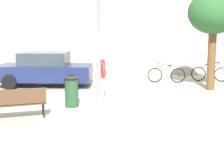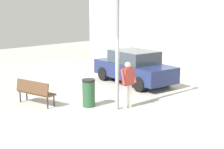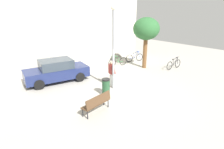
{
  "view_description": "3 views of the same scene",
  "coord_description": "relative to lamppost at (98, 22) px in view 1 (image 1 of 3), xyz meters",
  "views": [
    {
      "loc": [
        -0.63,
        -9.75,
        2.74
      ],
      "look_at": [
        0.58,
        1.34,
        1.0
      ],
      "focal_mm": 50.7,
      "sensor_mm": 36.0,
      "label": 1
    },
    {
      "loc": [
        7.78,
        -6.57,
        3.58
      ],
      "look_at": [
        -0.04,
        1.17,
        1.25
      ],
      "focal_mm": 52.25,
      "sensor_mm": 36.0,
      "label": 2
    },
    {
      "loc": [
        -6.98,
        -7.2,
        4.76
      ],
      "look_at": [
        -0.4,
        0.81,
        1.16
      ],
      "focal_mm": 30.3,
      "sensor_mm": 36.0,
      "label": 3
    }
  ],
  "objects": [
    {
      "name": "bicycle_green",
      "position": [
        3.49,
        3.6,
        -2.48
      ],
      "size": [
        1.79,
        0.39,
        0.97
      ],
      "color": "black",
      "rests_on": "ground_plane"
    },
    {
      "name": "park_bench",
      "position": [
        -2.49,
        -1.77,
        -2.32
      ],
      "size": [
        1.66,
        0.78,
        0.92
      ],
      "color": "#513823",
      "rests_on": "ground_plane"
    },
    {
      "name": "parked_car_navy",
      "position": [
        -2.23,
        3.39,
        -2.09
      ],
      "size": [
        4.4,
        2.3,
        1.55
      ],
      "color": "navy",
      "rests_on": "ground_plane"
    },
    {
      "name": "ground_plane",
      "position": [
        -0.1,
        -1.29,
        -2.86
      ],
      "size": [
        36.0,
        36.0,
        0.0
      ],
      "primitive_type": "plane",
      "color": "#A8A399"
    },
    {
      "name": "plaza_tree",
      "position": [
        4.91,
        1.76,
        0.34
      ],
      "size": [
        2.12,
        2.12,
        4.17
      ],
      "color": "brown",
      "rests_on": "ground_plane"
    },
    {
      "name": "person_by_lamppost",
      "position": [
        0.15,
        0.37,
        -1.9
      ],
      "size": [
        0.34,
        0.62,
        1.67
      ],
      "color": "white",
      "rests_on": "ground_plane"
    },
    {
      "name": "lamppost",
      "position": [
        0.0,
        0.0,
        0.0
      ],
      "size": [
        0.28,
        0.28,
        4.98
      ],
      "color": "gray",
      "rests_on": "ground_plane"
    },
    {
      "name": "bicycle_blue",
      "position": [
        5.74,
        3.72,
        -2.48
      ],
      "size": [
        1.75,
        0.57,
        0.97
      ],
      "color": "black",
      "rests_on": "ground_plane"
    },
    {
      "name": "trash_bin",
      "position": [
        -0.96,
        -0.49,
        -2.35
      ],
      "size": [
        0.47,
        0.47,
        1.01
      ],
      "color": "#234C2D",
      "rests_on": "ground_plane"
    }
  ]
}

